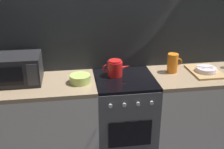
{
  "coord_description": "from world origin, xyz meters",
  "views": [
    {
      "loc": [
        -0.51,
        -2.5,
        2.02
      ],
      "look_at": [
        -0.13,
        0.0,
        0.95
      ],
      "focal_mm": 44.87,
      "sensor_mm": 36.0,
      "label": 1
    }
  ],
  "objects_px": {
    "stove_unit": "(124,117)",
    "dish_pile": "(205,71)",
    "kettle": "(115,68)",
    "pitcher": "(173,63)",
    "mixing_bowl": "(80,79)",
    "microwave": "(16,69)"
  },
  "relations": [
    {
      "from": "microwave",
      "to": "dish_pile",
      "type": "relative_size",
      "value": 1.15
    },
    {
      "from": "microwave",
      "to": "stove_unit",
      "type": "bearing_deg",
      "value": -3.73
    },
    {
      "from": "kettle",
      "to": "mixing_bowl",
      "type": "bearing_deg",
      "value": -161.57
    },
    {
      "from": "stove_unit",
      "to": "dish_pile",
      "type": "relative_size",
      "value": 2.25
    },
    {
      "from": "kettle",
      "to": "pitcher",
      "type": "relative_size",
      "value": 1.42
    },
    {
      "from": "stove_unit",
      "to": "kettle",
      "type": "distance_m",
      "value": 0.55
    },
    {
      "from": "mixing_bowl",
      "to": "stove_unit",
      "type": "bearing_deg",
      "value": 4.35
    },
    {
      "from": "kettle",
      "to": "mixing_bowl",
      "type": "xyz_separation_m",
      "value": [
        -0.36,
        -0.12,
        -0.04
      ]
    },
    {
      "from": "stove_unit",
      "to": "pitcher",
      "type": "bearing_deg",
      "value": 9.81
    },
    {
      "from": "kettle",
      "to": "stove_unit",
      "type": "bearing_deg",
      "value": -45.28
    },
    {
      "from": "stove_unit",
      "to": "mixing_bowl",
      "type": "distance_m",
      "value": 0.66
    },
    {
      "from": "kettle",
      "to": "pitcher",
      "type": "xyz_separation_m",
      "value": [
        0.6,
        0.0,
        0.02
      ]
    },
    {
      "from": "microwave",
      "to": "dish_pile",
      "type": "height_order",
      "value": "microwave"
    },
    {
      "from": "microwave",
      "to": "pitcher",
      "type": "xyz_separation_m",
      "value": [
        1.56,
        0.02,
        -0.03
      ]
    },
    {
      "from": "kettle",
      "to": "mixing_bowl",
      "type": "distance_m",
      "value": 0.38
    },
    {
      "from": "kettle",
      "to": "mixing_bowl",
      "type": "relative_size",
      "value": 1.42
    },
    {
      "from": "pitcher",
      "to": "stove_unit",
      "type": "bearing_deg",
      "value": -170.19
    },
    {
      "from": "stove_unit",
      "to": "dish_pile",
      "type": "bearing_deg",
      "value": 1.39
    },
    {
      "from": "kettle",
      "to": "dish_pile",
      "type": "relative_size",
      "value": 0.71
    },
    {
      "from": "stove_unit",
      "to": "mixing_bowl",
      "type": "xyz_separation_m",
      "value": [
        -0.44,
        -0.03,
        0.49
      ]
    },
    {
      "from": "microwave",
      "to": "pitcher",
      "type": "distance_m",
      "value": 1.56
    },
    {
      "from": "kettle",
      "to": "dish_pile",
      "type": "bearing_deg",
      "value": -3.94
    }
  ]
}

